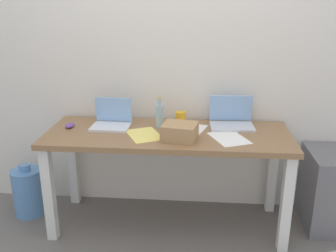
{
  "coord_description": "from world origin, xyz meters",
  "views": [
    {
      "loc": [
        0.22,
        -2.58,
        1.69
      ],
      "look_at": [
        0.0,
        0.0,
        0.81
      ],
      "focal_mm": 40.61,
      "sensor_mm": 36.0,
      "label": 1
    }
  ],
  "objects": [
    {
      "name": "desk",
      "position": [
        0.0,
        0.0,
        0.65
      ],
      "size": [
        1.77,
        0.65,
        0.76
      ],
      "color": "olive",
      "rests_on": "ground"
    },
    {
      "name": "computer_mouse",
      "position": [
        -0.75,
        0.05,
        0.77
      ],
      "size": [
        0.07,
        0.11,
        0.03
      ],
      "primitive_type": "ellipsoid",
      "rotation": [
        0.0,
        0.0,
        -0.13
      ],
      "color": "#724799",
      "rests_on": "desk"
    },
    {
      "name": "water_cooler_jug",
      "position": [
        -1.14,
        0.05,
        0.2
      ],
      "size": [
        0.24,
        0.24,
        0.43
      ],
      "color": "#598CC6",
      "rests_on": "ground"
    },
    {
      "name": "laptop_left",
      "position": [
        -0.44,
        0.1,
        0.8
      ],
      "size": [
        0.29,
        0.24,
        0.21
      ],
      "color": "silver",
      "rests_on": "desk"
    },
    {
      "name": "paper_yellow_folder",
      "position": [
        -0.16,
        -0.07,
        0.76
      ],
      "size": [
        0.32,
        0.36,
        0.0
      ],
      "primitive_type": "cube",
      "rotation": [
        0.0,
        0.0,
        0.45
      ],
      "color": "#F4E06B",
      "rests_on": "desk"
    },
    {
      "name": "paper_sheet_front_right",
      "position": [
        0.43,
        -0.08,
        0.76
      ],
      "size": [
        0.31,
        0.36,
        0.0
      ],
      "primitive_type": "cube",
      "rotation": [
        0.0,
        0.0,
        0.41
      ],
      "color": "white",
      "rests_on": "desk"
    },
    {
      "name": "coffee_mug",
      "position": [
        0.08,
        0.21,
        0.8
      ],
      "size": [
        0.08,
        0.08,
        0.09
      ],
      "primitive_type": "cylinder",
      "color": "gold",
      "rests_on": "desk"
    },
    {
      "name": "laptop_right",
      "position": [
        0.47,
        0.18,
        0.8
      ],
      "size": [
        0.34,
        0.26,
        0.22
      ],
      "color": "silver",
      "rests_on": "desk"
    },
    {
      "name": "ground_plane",
      "position": [
        0.0,
        0.0,
        0.0
      ],
      "size": [
        8.0,
        8.0,
        0.0
      ],
      "primitive_type": "plane",
      "color": "slate"
    },
    {
      "name": "back_wall",
      "position": [
        0.0,
        0.39,
        1.3
      ],
      "size": [
        5.2,
        0.08,
        2.6
      ],
      "primitive_type": "cube",
      "color": "silver",
      "rests_on": "ground"
    },
    {
      "name": "cardboard_box",
      "position": [
        0.09,
        -0.13,
        0.81
      ],
      "size": [
        0.26,
        0.24,
        0.11
      ],
      "primitive_type": "cube",
      "rotation": [
        0.0,
        0.0,
        -0.18
      ],
      "color": "tan",
      "rests_on": "desk"
    },
    {
      "name": "filing_cabinet",
      "position": [
        1.25,
        0.1,
        0.3
      ],
      "size": [
        0.4,
        0.48,
        0.59
      ],
      "primitive_type": "cube",
      "color": "slate",
      "rests_on": "ground"
    },
    {
      "name": "paper_sheet_near_back",
      "position": [
        0.15,
        0.07,
        0.76
      ],
      "size": [
        0.29,
        0.35,
        0.0
      ],
      "primitive_type": "cube",
      "rotation": [
        0.0,
        0.0,
        -0.33
      ],
      "color": "white",
      "rests_on": "desk"
    },
    {
      "name": "beer_bottle",
      "position": [
        -0.07,
        0.12,
        0.85
      ],
      "size": [
        0.06,
        0.06,
        0.23
      ],
      "color": "#99B7C1",
      "rests_on": "desk"
    }
  ]
}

